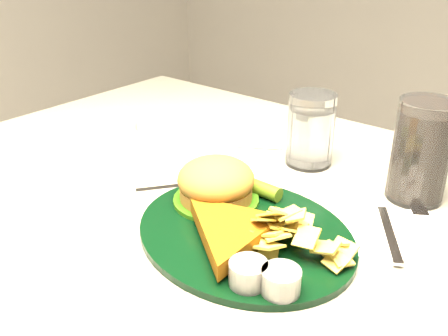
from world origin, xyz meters
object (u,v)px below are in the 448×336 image
Objects in this scene: dinner_plate at (245,214)px; water_glass at (311,130)px; fork_napkin at (392,230)px; cola_glass at (421,151)px.

water_glass reaches higher than dinner_plate.
fork_napkin is at bearing 52.15° from dinner_plate.
cola_glass is 0.87× the size of fork_napkin.
cola_glass is (0.13, 0.25, 0.04)m from dinner_plate.
dinner_plate is 2.03× the size of cola_glass.
cola_glass reaches higher than fork_napkin.
dinner_plate is 0.28m from cola_glass.
cola_glass is at bearing -1.89° from water_glass.
fork_napkin is at bearing -31.63° from water_glass.
fork_napkin is at bearing -82.50° from cola_glass.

